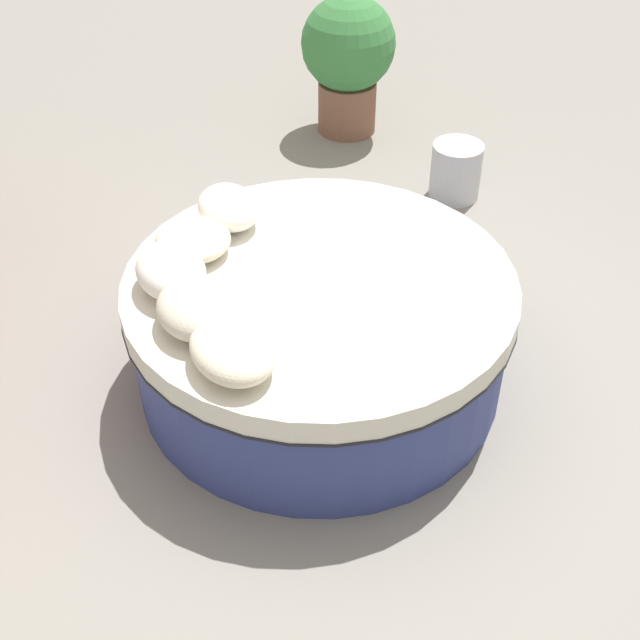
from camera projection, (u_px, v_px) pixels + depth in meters
ground_plane at (320, 376)px, 4.65m from camera, size 16.00×16.00×0.00m
round_bed at (320, 329)px, 4.43m from camera, size 2.01×2.01×0.67m
throw_pillow_0 at (228, 207)px, 4.55m from camera, size 0.41×0.32×0.20m
throw_pillow_1 at (193, 240)px, 4.35m from camera, size 0.40×0.39×0.15m
throw_pillow_2 at (171, 271)px, 4.09m from camera, size 0.44×0.33×0.22m
throw_pillow_3 at (198, 308)px, 3.88m from camera, size 0.45×0.38×0.20m
throw_pillow_4 at (233, 349)px, 3.67m from camera, size 0.49×0.36×0.19m
planter at (348, 56)px, 6.53m from camera, size 0.73×0.73×1.09m
side_table at (456, 171)px, 6.00m from camera, size 0.36×0.36×0.40m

